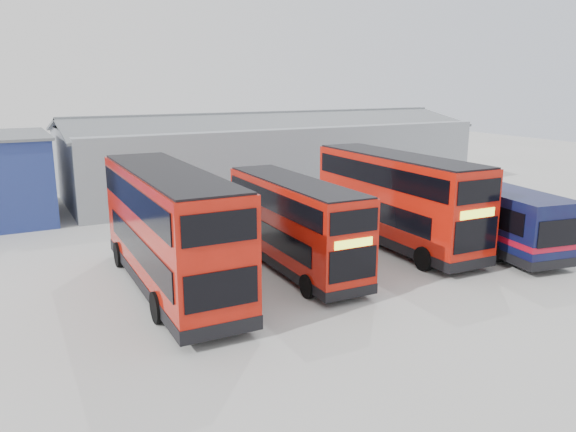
# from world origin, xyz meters

# --- Properties ---
(ground_plane) EXTENTS (120.00, 120.00, 0.00)m
(ground_plane) POSITION_xyz_m (0.00, 0.00, 0.00)
(ground_plane) COLOR #9F9F9A
(ground_plane) RESTS_ON ground
(maintenance_shed) EXTENTS (30.50, 12.00, 5.89)m
(maintenance_shed) POSITION_xyz_m (8.00, 20.00, 2.60)
(maintenance_shed) COLOR gray
(maintenance_shed) RESTS_ON ground
(double_decker_left) EXTENTS (3.05, 11.49, 4.84)m
(double_decker_left) POSITION_xyz_m (-5.15, 1.71, 2.41)
(double_decker_left) COLOR #B4160A
(double_decker_left) RESTS_ON ground
(double_decker_centre) EXTENTS (2.59, 9.55, 4.01)m
(double_decker_centre) POSITION_xyz_m (0.36, 1.68, 2.00)
(double_decker_centre) COLOR #B4160A
(double_decker_centre) RESTS_ON ground
(double_decker_right) EXTENTS (2.98, 11.01, 4.63)m
(double_decker_right) POSITION_xyz_m (6.66, 2.58, 2.30)
(double_decker_right) COLOR #B4160A
(double_decker_right) RESTS_ON ground
(single_decker_blue) EXTENTS (4.50, 11.84, 3.14)m
(single_decker_blue) POSITION_xyz_m (10.66, 1.24, 1.56)
(single_decker_blue) COLOR #0C1435
(single_decker_blue) RESTS_ON ground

